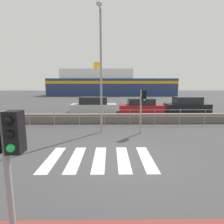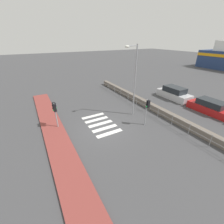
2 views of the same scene
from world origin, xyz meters
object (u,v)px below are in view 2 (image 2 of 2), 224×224
(traffic_light_near, at_px, (55,109))
(streetlamp, at_px, (133,75))
(parked_car_silver, at_px, (174,93))
(traffic_light_far, at_px, (147,107))
(parked_car_red, at_px, (210,107))

(traffic_light_near, xyz_separation_m, streetlamp, (1.16, 7.24, 2.32))
(parked_car_silver, bearing_deg, streetlamp, -81.57)
(traffic_light_near, xyz_separation_m, traffic_light_far, (3.54, 7.16, -0.03))
(traffic_light_near, height_order, parked_car_silver, traffic_light_near)
(streetlamp, bearing_deg, traffic_light_near, -99.12)
(parked_car_silver, xyz_separation_m, parked_car_red, (4.83, 0.00, -0.07))
(streetlamp, xyz_separation_m, parked_car_silver, (-1.16, 7.81, -3.54))
(traffic_light_near, relative_size, traffic_light_far, 0.96)
(traffic_light_far, bearing_deg, streetlamp, 178.07)
(traffic_light_far, relative_size, streetlamp, 0.37)
(traffic_light_far, xyz_separation_m, parked_car_silver, (-3.54, 7.89, -1.18))
(parked_car_red, bearing_deg, streetlamp, -115.20)
(parked_car_silver, bearing_deg, traffic_light_near, -90.02)
(streetlamp, distance_m, parked_car_red, 9.36)
(streetlamp, height_order, parked_car_silver, streetlamp)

